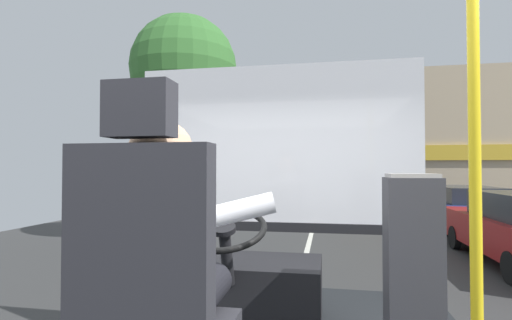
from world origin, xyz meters
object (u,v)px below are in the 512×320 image
(bus_driver, at_px, (166,249))
(parked_car_blue, at_px, (464,207))
(steering_console, at_px, (239,287))
(driver_seat, at_px, (153,306))
(handrail_pole, at_px, (475,166))
(fare_box, at_px, (413,273))

(bus_driver, bearing_deg, parked_car_blue, 67.41)
(bus_driver, distance_m, parked_car_blue, 12.18)
(bus_driver, bearing_deg, steering_console, 90.00)
(driver_seat, bearing_deg, bus_driver, 90.00)
(bus_driver, bearing_deg, driver_seat, -90.00)
(bus_driver, relative_size, steering_console, 0.71)
(steering_console, distance_m, handrail_pole, 1.69)
(bus_driver, xyz_separation_m, parked_car_blue, (4.67, 11.22, -0.85))
(steering_console, bearing_deg, parked_car_blue, 65.04)
(steering_console, distance_m, parked_car_blue, 11.07)
(handrail_pole, bearing_deg, steering_console, 140.30)
(steering_console, xyz_separation_m, parked_car_blue, (4.67, 10.03, -0.36))
(steering_console, height_order, handrail_pole, handrail_pole)
(fare_box, relative_size, parked_car_blue, 0.22)
(driver_seat, height_order, fare_box, driver_seat)
(driver_seat, bearing_deg, steering_console, 90.00)
(driver_seat, xyz_separation_m, steering_console, (-0.00, 1.30, -0.33))
(fare_box, bearing_deg, driver_seat, -141.57)
(steering_console, relative_size, handrail_pole, 0.54)
(driver_seat, height_order, handrail_pole, handrail_pole)
(steering_console, xyz_separation_m, handrail_pole, (1.15, -0.95, 0.81))
(bus_driver, xyz_separation_m, fare_box, (1.01, 0.69, -0.22))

